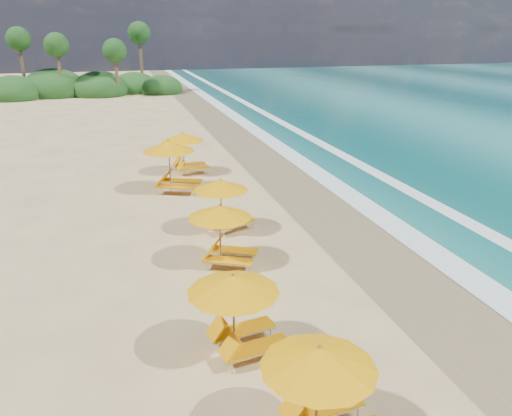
{
  "coord_description": "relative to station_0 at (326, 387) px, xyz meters",
  "views": [
    {
      "loc": [
        -4.51,
        -15.98,
        7.21
      ],
      "look_at": [
        0.0,
        0.0,
        1.2
      ],
      "focal_mm": 34.77,
      "sensor_mm": 36.0,
      "label": 1
    }
  ],
  "objects": [
    {
      "name": "surf_foam",
      "position": [
        8.05,
        9.36,
        -1.16
      ],
      "size": [
        4.0,
        160.0,
        0.01
      ],
      "color": "white",
      "rests_on": "ground"
    },
    {
      "name": "ground",
      "position": [
        1.35,
        9.36,
        -1.19
      ],
      "size": [
        160.0,
        160.0,
        0.0
      ],
      "primitive_type": "plane",
      "color": "#D2B67B",
      "rests_on": "ground"
    },
    {
      "name": "station_5",
      "position": [
        0.24,
        18.82,
        0.06
      ],
      "size": [
        2.59,
        2.44,
        2.24
      ],
      "rotation": [
        0.0,
        0.0,
        0.11
      ],
      "color": "olive",
      "rests_on": "ground"
    },
    {
      "name": "station_2",
      "position": [
        -0.16,
        7.69,
        -0.04
      ],
      "size": [
        2.74,
        2.74,
        2.06
      ],
      "rotation": [
        0.0,
        0.0,
        -0.48
      ],
      "color": "olive",
      "rests_on": "ground"
    },
    {
      "name": "station_0",
      "position": [
        0.0,
        0.0,
        0.0
      ],
      "size": [
        2.44,
        2.3,
        2.12
      ],
      "rotation": [
        0.0,
        0.0,
        0.11
      ],
      "color": "olive",
      "rests_on": "ground"
    },
    {
      "name": "treeline",
      "position": [
        -8.59,
        54.87,
        -0.19
      ],
      "size": [
        25.8,
        8.8,
        9.74
      ],
      "color": "#163D14",
      "rests_on": "ground"
    },
    {
      "name": "station_3",
      "position": [
        0.46,
        10.53,
        -0.03
      ],
      "size": [
        2.68,
        2.64,
        2.07
      ],
      "rotation": [
        0.0,
        0.0,
        0.38
      ],
      "color": "olive",
      "rests_on": "ground"
    },
    {
      "name": "station_1",
      "position": [
        -0.83,
        2.97,
        0.01
      ],
      "size": [
        2.54,
        2.42,
        2.14
      ],
      "rotation": [
        0.0,
        0.0,
        0.17
      ],
      "color": "olive",
      "rests_on": "ground"
    },
    {
      "name": "station_4",
      "position": [
        -0.8,
        15.87,
        0.19
      ],
      "size": [
        3.22,
        3.19,
        2.46
      ],
      "rotation": [
        0.0,
        0.0,
        -0.42
      ],
      "color": "olive",
      "rests_on": "ground"
    },
    {
      "name": "wet_sand",
      "position": [
        5.35,
        9.36,
        -1.19
      ],
      "size": [
        4.0,
        160.0,
        0.01
      ],
      "primitive_type": "cube",
      "color": "#8D7854",
      "rests_on": "ground"
    }
  ]
}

